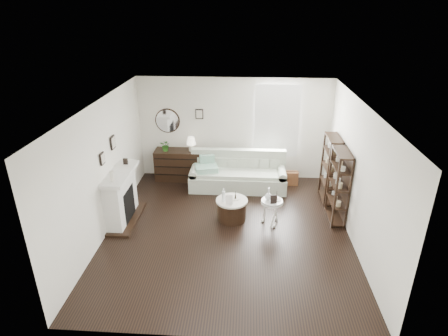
# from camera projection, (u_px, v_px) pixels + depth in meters

# --- Properties ---
(room) EXTENTS (5.50, 5.50, 5.50)m
(room) POSITION_uv_depth(u_px,v_px,m) (262.00, 121.00, 9.63)
(room) COLOR black
(room) RESTS_ON ground
(fireplace) EXTENTS (0.50, 1.40, 1.84)m
(fireplace) POSITION_uv_depth(u_px,v_px,m) (122.00, 198.00, 8.05)
(fireplace) COLOR white
(fireplace) RESTS_ON ground
(shelf_unit_far) EXTENTS (0.30, 0.80, 1.60)m
(shelf_unit_far) POSITION_uv_depth(u_px,v_px,m) (330.00, 169.00, 8.81)
(shelf_unit_far) COLOR black
(shelf_unit_far) RESTS_ON ground
(shelf_unit_near) EXTENTS (0.30, 0.80, 1.60)m
(shelf_unit_near) POSITION_uv_depth(u_px,v_px,m) (338.00, 186.00, 7.99)
(shelf_unit_near) COLOR black
(shelf_unit_near) RESTS_ON ground
(sofa) EXTENTS (2.44, 0.84, 0.95)m
(sofa) POSITION_uv_depth(u_px,v_px,m) (238.00, 176.00, 9.62)
(sofa) COLOR beige
(sofa) RESTS_ON ground
(quilt) EXTENTS (0.64, 0.56, 0.14)m
(quilt) POSITION_uv_depth(u_px,v_px,m) (206.00, 168.00, 9.46)
(quilt) COLOR #268D6C
(quilt) RESTS_ON sofa
(suitcase) EXTENTS (0.55, 0.19, 0.36)m
(suitcase) POSITION_uv_depth(u_px,v_px,m) (287.00, 178.00, 9.80)
(suitcase) COLOR brown
(suitcase) RESTS_ON ground
(dresser) EXTENTS (1.23, 0.53, 0.82)m
(dresser) POSITION_uv_depth(u_px,v_px,m) (179.00, 165.00, 10.03)
(dresser) COLOR black
(dresser) RESTS_ON ground
(table_lamp) EXTENTS (0.27, 0.27, 0.38)m
(table_lamp) POSITION_uv_depth(u_px,v_px,m) (191.00, 144.00, 9.77)
(table_lamp) COLOR white
(table_lamp) RESTS_ON dresser
(potted_plant) EXTENTS (0.31, 0.29, 0.30)m
(potted_plant) POSITION_uv_depth(u_px,v_px,m) (166.00, 145.00, 9.78)
(potted_plant) COLOR #275F1B
(potted_plant) RESTS_ON dresser
(drum_table) EXTENTS (0.69, 0.69, 0.48)m
(drum_table) POSITION_uv_depth(u_px,v_px,m) (232.00, 209.00, 8.20)
(drum_table) COLOR black
(drum_table) RESTS_ON ground
(pedestal_table) EXTENTS (0.47, 0.47, 0.56)m
(pedestal_table) POSITION_uv_depth(u_px,v_px,m) (272.00, 202.00, 7.93)
(pedestal_table) COLOR white
(pedestal_table) RESTS_ON ground
(eiffel_drum) EXTENTS (0.12, 0.12, 0.17)m
(eiffel_drum) POSITION_uv_depth(u_px,v_px,m) (235.00, 196.00, 8.10)
(eiffel_drum) COLOR black
(eiffel_drum) RESTS_ON drum_table
(bottle_drum) EXTENTS (0.07, 0.07, 0.30)m
(bottle_drum) POSITION_uv_depth(u_px,v_px,m) (224.00, 195.00, 7.98)
(bottle_drum) COLOR silver
(bottle_drum) RESTS_ON drum_table
(card_frame_drum) EXTENTS (0.16, 0.08, 0.20)m
(card_frame_drum) POSITION_uv_depth(u_px,v_px,m) (229.00, 200.00, 7.90)
(card_frame_drum) COLOR silver
(card_frame_drum) RESTS_ON drum_table
(eiffel_ped) EXTENTS (0.11, 0.11, 0.18)m
(eiffel_ped) POSITION_uv_depth(u_px,v_px,m) (277.00, 196.00, 7.90)
(eiffel_ped) COLOR black
(eiffel_ped) RESTS_ON pedestal_table
(flask_ped) EXTENTS (0.15, 0.15, 0.28)m
(flask_ped) POSITION_uv_depth(u_px,v_px,m) (269.00, 194.00, 7.88)
(flask_ped) COLOR silver
(flask_ped) RESTS_ON pedestal_table
(card_frame_ped) EXTENTS (0.14, 0.08, 0.18)m
(card_frame_ped) POSITION_uv_depth(u_px,v_px,m) (274.00, 199.00, 7.76)
(card_frame_ped) COLOR black
(card_frame_ped) RESTS_ON pedestal_table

